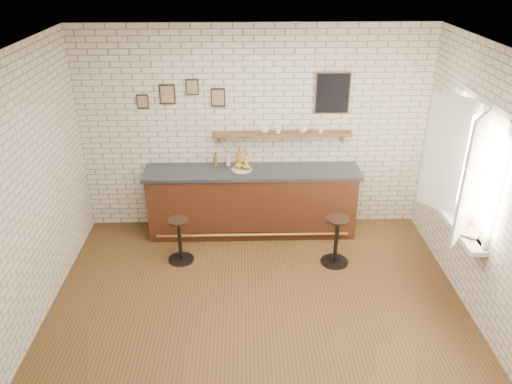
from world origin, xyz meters
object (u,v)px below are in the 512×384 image
sandwich_plate (242,170)px  bitters_bottle_brown (216,160)px  shelf_cup_c (303,129)px  book_upper (464,230)px  shelf_cup_b (278,130)px  bar_stool_left (180,239)px  bar_counter (252,201)px  bitters_bottle_amber (239,158)px  bar_stool_right (336,239)px  shelf_cup_d (321,130)px  ciabatta_sandwich (243,167)px  bitters_bottle_white (228,160)px  condiment_bottle_yellow (246,160)px  book_lower (463,231)px  shelf_cup_a (265,129)px

sandwich_plate → bitters_bottle_brown: size_ratio=1.42×
shelf_cup_c → book_upper: (1.69, -1.85, -0.59)m
shelf_cup_b → book_upper: bearing=-114.7°
bar_stool_left → book_upper: (3.41, -0.90, 0.62)m
bar_counter → shelf_cup_c: shelf_cup_c is taller
bitters_bottle_amber → bar_stool_right: 1.83m
shelf_cup_b → shelf_cup_d: bearing=-72.3°
bar_counter → bar_stool_right: size_ratio=4.48×
ciabatta_sandwich → bar_stool_right: ciabatta_sandwich is taller
sandwich_plate → shelf_cup_b: (0.52, 0.19, 0.53)m
sandwich_plate → bitters_bottle_brown: bearing=155.9°
bitters_bottle_brown → book_upper: (2.94, -1.84, -0.13)m
bitters_bottle_amber → bar_stool_right: (1.30, -1.05, -0.75)m
bar_stool_right → shelf_cup_b: (-0.73, 1.07, 1.18)m
ciabatta_sandwich → bitters_bottle_amber: (-0.05, 0.17, 0.06)m
bar_counter → bitters_bottle_white: bearing=152.3°
condiment_bottle_yellow → bar_counter: bearing=-66.1°
bar_stool_right → bar_counter: bearing=142.1°
bitters_bottle_white → book_lower: size_ratio=0.98×
bitters_bottle_brown → bar_stool_right: 2.08m
bitters_bottle_amber → sandwich_plate: bearing=-77.0°
bar_counter → shelf_cup_b: (0.38, 0.20, 1.04)m
ciabatta_sandwich → shelf_cup_c: shelf_cup_c is taller
condiment_bottle_yellow → bar_stool_left: bearing=-134.5°
sandwich_plate → bar_stool_right: sandwich_plate is taller
bar_stool_left → book_upper: bearing=-14.8°
ciabatta_sandwich → bar_stool_left: (-0.86, -0.76, -0.72)m
sandwich_plate → book_lower: size_ratio=1.24×
bitters_bottle_brown → book_upper: size_ratio=0.82×
bitters_bottle_brown → bar_stool_left: bitters_bottle_brown is taller
book_upper → bar_stool_left: bearing=-154.4°
bar_stool_right → shelf_cup_c: (-0.39, 1.07, 1.18)m
shelf_cup_a → shelf_cup_c: size_ratio=1.02×
bar_counter → book_upper: (2.41, -1.65, 0.45)m
bar_stool_left → shelf_cup_a: shelf_cup_a is taller
bitters_bottle_amber → shelf_cup_b: (0.56, 0.02, 0.43)m
bar_stool_left → shelf_cup_b: size_ratio=6.08×
book_upper → bar_stool_right: bearing=-170.9°
bitters_bottle_white → bar_stool_left: size_ratio=0.34×
bitters_bottle_white → bar_stool_right: (1.46, -1.05, -0.73)m
bitters_bottle_white → bar_stool_right: bitters_bottle_white is taller
bitters_bottle_amber → shelf_cup_c: shelf_cup_c is taller
condiment_bottle_yellow → book_upper: 3.10m
bar_stool_left → shelf_cup_a: 1.94m
bar_stool_left → sandwich_plate: bearing=41.9°
shelf_cup_c → book_lower: size_ratio=0.60×
bitters_bottle_brown → bar_stool_left: 1.29m
book_lower → bar_stool_right: bearing=149.6°
bitters_bottle_amber → bar_stool_left: bitters_bottle_amber is taller
book_upper → condiment_bottle_yellow: bearing=-176.0°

